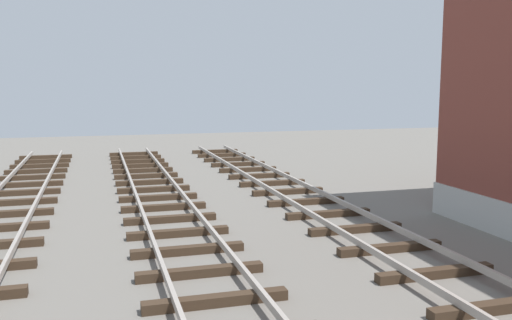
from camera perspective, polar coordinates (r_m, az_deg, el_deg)
The scene contains 0 objects.
Camera 1 is at (-4.86, -2.01, 3.70)m, focal length 38.57 mm.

